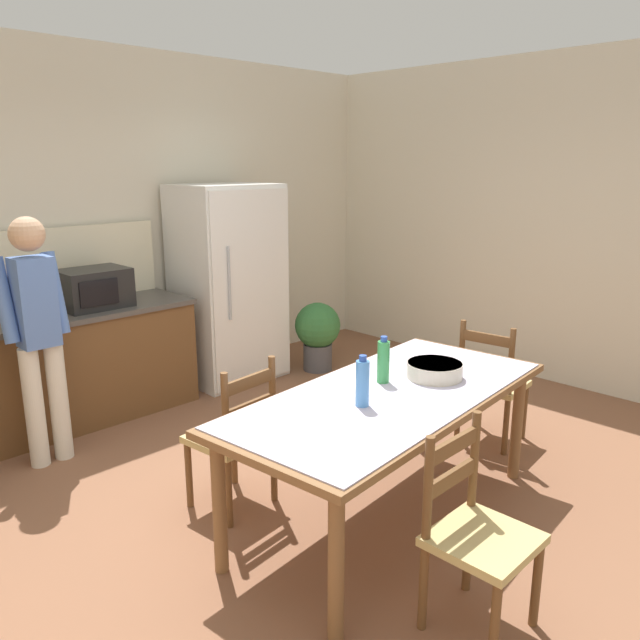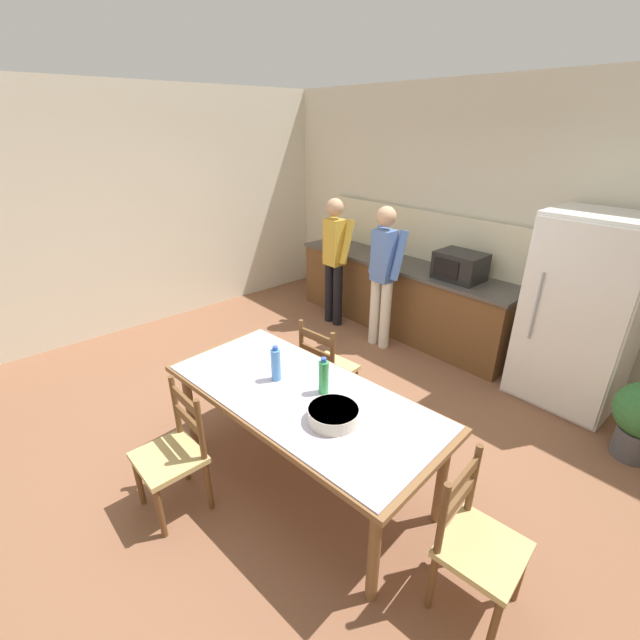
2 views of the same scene
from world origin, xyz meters
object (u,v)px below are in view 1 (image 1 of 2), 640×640
refrigerator (229,284)px  bottle_off_centre (383,361)px  microwave (94,288)px  chair_side_far_left (235,437)px  dining_table (389,405)px  potted_plant (318,331)px  bottle_near_centre (362,383)px  person_at_counter (37,329)px  serving_bowl (435,369)px  chair_head_end (491,384)px  chair_side_near_left (476,534)px

refrigerator → bottle_off_centre: refrigerator is taller
microwave → chair_side_far_left: bearing=-93.1°
refrigerator → dining_table: (-0.85, -2.56, -0.20)m
dining_table → potted_plant: bearing=53.7°
bottle_near_centre → person_at_counter: bearing=111.2°
serving_bowl → chair_head_end: chair_head_end is taller
microwave → chair_side_near_left: bearing=-89.4°
dining_table → serving_bowl: 0.39m
chair_side_near_left → person_at_counter: bearing=102.7°
potted_plant → refrigerator: bearing=149.2°
dining_table → chair_head_end: chair_head_end is taller
microwave → bottle_near_centre: 2.62m
dining_table → bottle_off_centre: 0.25m
dining_table → chair_side_far_left: size_ratio=2.33×
bottle_near_centre → chair_side_near_left: bottle_near_centre is taller
bottle_off_centre → serving_bowl: bearing=-30.8°
bottle_near_centre → chair_side_near_left: size_ratio=0.30×
potted_plant → bottle_off_centre: bearing=-126.3°
microwave → chair_side_near_left: size_ratio=0.55×
chair_head_end → person_at_counter: bearing=44.1°
chair_side_near_left → chair_head_end: bearing=27.6°
refrigerator → bottle_off_centre: size_ratio=6.63×
bottle_off_centre → potted_plant: size_ratio=0.40×
microwave → person_at_counter: size_ratio=0.30×
microwave → bottle_near_centre: microwave is taller
bottle_off_centre → person_at_counter: size_ratio=0.16×
person_at_counter → potted_plant: 2.69m
chair_head_end → dining_table: bearing=88.5°
chair_head_end → potted_plant: bearing=-13.8°
bottle_near_centre → bottle_off_centre: size_ratio=1.00×
refrigerator → potted_plant: size_ratio=2.68×
microwave → bottle_near_centre: (0.17, -2.61, -0.14)m
dining_table → bottle_off_centre: bearing=53.6°
serving_bowl → person_at_counter: (-1.43, 2.10, 0.11)m
microwave → dining_table: bearing=-80.7°
chair_head_end → bottle_near_centre: bearing=88.5°
bottle_off_centre → chair_side_far_left: bottle_off_centre is taller
serving_bowl → chair_head_end: size_ratio=0.35×
bottle_near_centre → person_at_counter: size_ratio=0.16×
serving_bowl → dining_table: bearing=174.1°
chair_side_near_left → chair_head_end: same height
bottle_near_centre → bottle_off_centre: same height
chair_side_near_left → potted_plant: (1.96, 2.93, -0.06)m
microwave → bottle_off_centre: 2.52m
person_at_counter → potted_plant: person_at_counter is taller
refrigerator → chair_head_end: refrigerator is taller
dining_table → potted_plant: size_ratio=3.18×
dining_table → chair_side_far_left: bearing=126.4°
serving_bowl → microwave: bearing=106.7°
chair_side_near_left → chair_side_far_left: 1.51m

